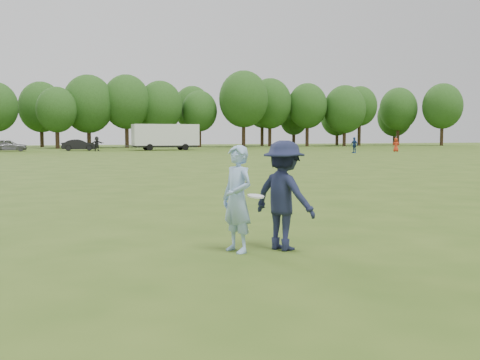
{
  "coord_description": "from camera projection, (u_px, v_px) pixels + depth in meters",
  "views": [
    {
      "loc": [
        -4.6,
        -8.58,
        1.92
      ],
      "look_at": [
        -1.12,
        0.92,
        1.1
      ],
      "focal_mm": 42.0,
      "sensor_mm": 36.0,
      "label": 1
    }
  ],
  "objects": [
    {
      "name": "ground",
      "position": [
        318.0,
        245.0,
        9.76
      ],
      "size": [
        200.0,
        200.0,
        0.0
      ],
      "primitive_type": "plane",
      "color": "#345016",
      "rests_on": "ground"
    },
    {
      "name": "thrower",
      "position": [
        237.0,
        199.0,
        9.14
      ],
      "size": [
        0.6,
        0.74,
        1.75
      ],
      "primitive_type": "imported",
      "rotation": [
        0.0,
        0.0,
        -1.24
      ],
      "color": "#96B8E8",
      "rests_on": "ground"
    },
    {
      "name": "defender",
      "position": [
        284.0,
        195.0,
        9.33
      ],
      "size": [
        1.14,
        1.36,
        1.82
      ],
      "primitive_type": "imported",
      "rotation": [
        0.0,
        0.0,
        2.04
      ],
      "color": "#1B203C",
      "rests_on": "ground"
    },
    {
      "name": "player_far_b",
      "position": [
        354.0,
        145.0,
        58.5
      ],
      "size": [
        0.61,
        1.04,
        1.66
      ],
      "primitive_type": "imported",
      "rotation": [
        0.0,
        0.0,
        -1.35
      ],
      "color": "navy",
      "rests_on": "ground"
    },
    {
      "name": "player_far_c",
      "position": [
        396.0,
        145.0,
        62.67
      ],
      "size": [
        0.9,
        0.87,
        1.55
      ],
      "primitive_type": "imported",
      "rotation": [
        0.0,
        0.0,
        2.43
      ],
      "color": "red",
      "rests_on": "ground"
    },
    {
      "name": "player_far_d",
      "position": [
        97.0,
        144.0,
        65.06
      ],
      "size": [
        1.68,
        1.06,
        1.73
      ],
      "primitive_type": "imported",
      "rotation": [
        0.0,
        0.0,
        0.37
      ],
      "color": "black",
      "rests_on": "ground"
    },
    {
      "name": "car_e",
      "position": [
        8.0,
        145.0,
        63.83
      ],
      "size": [
        4.11,
        1.72,
        1.39
      ],
      "primitive_type": "imported",
      "rotation": [
        0.0,
        0.0,
        1.59
      ],
      "color": "slate",
      "rests_on": "ground"
    },
    {
      "name": "car_f",
      "position": [
        79.0,
        145.0,
        66.94
      ],
      "size": [
        4.22,
        1.85,
        1.35
      ],
      "primitive_type": "imported",
      "rotation": [
        0.0,
        0.0,
        1.46
      ],
      "color": "black",
      "rests_on": "ground"
    },
    {
      "name": "field_cone",
      "position": [
        237.0,
        152.0,
        56.88
      ],
      "size": [
        0.28,
        0.28,
        0.3
      ],
      "primitive_type": "cone",
      "color": "#DF520B",
      "rests_on": "ground"
    },
    {
      "name": "disc_in_play",
      "position": [
        256.0,
        196.0,
        8.98
      ],
      "size": [
        0.3,
        0.3,
        0.07
      ],
      "color": "white",
      "rests_on": "ground"
    },
    {
      "name": "cargo_trailer",
      "position": [
        165.0,
        136.0,
        69.16
      ],
      "size": [
        9.0,
        2.75,
        3.2
      ],
      "color": "white",
      "rests_on": "ground"
    },
    {
      "name": "treeline",
      "position": [
        87.0,
        105.0,
        82.19
      ],
      "size": [
        130.35,
        18.39,
        11.74
      ],
      "color": "#332114",
      "rests_on": "ground"
    }
  ]
}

